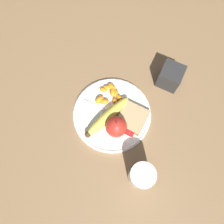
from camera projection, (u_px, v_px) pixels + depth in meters
The scene contains 19 objects.
ground_plane at pixel (112, 115), 0.76m from camera, with size 3.00×3.00×0.00m, color olive.
plate at pixel (112, 114), 0.75m from camera, with size 0.27×0.27×0.01m.
juice_glass at pixel (141, 176), 0.65m from camera, with size 0.07×0.07×0.11m.
apple at pixel (116, 127), 0.70m from camera, with size 0.07×0.07×0.08m.
banana at pixel (107, 117), 0.73m from camera, with size 0.19×0.10×0.04m.
bread_slice at pixel (132, 118), 0.73m from camera, with size 0.10×0.09×0.02m.
fork at pixel (113, 113), 0.75m from camera, with size 0.03×0.19×0.00m.
jam_packet at pixel (130, 131), 0.72m from camera, with size 0.04×0.03×0.02m.
orange_segment_0 at pixel (100, 99), 0.75m from camera, with size 0.04×0.03×0.02m.
orange_segment_1 at pixel (103, 90), 0.77m from camera, with size 0.02×0.03×0.02m.
orange_segment_2 at pixel (116, 93), 0.76m from camera, with size 0.03×0.02×0.02m.
orange_segment_3 at pixel (119, 97), 0.76m from camera, with size 0.03×0.03×0.02m.
orange_segment_4 at pixel (113, 109), 0.74m from camera, with size 0.03×0.04×0.02m.
orange_segment_5 at pixel (112, 87), 0.77m from camera, with size 0.03×0.04×0.02m.
orange_segment_6 at pixel (113, 92), 0.76m from camera, with size 0.04×0.03×0.02m.
orange_segment_7 at pixel (107, 87), 0.77m from camera, with size 0.02×0.03×0.01m.
orange_segment_8 at pixel (104, 101), 0.75m from camera, with size 0.03×0.04×0.02m.
orange_segment_9 at pixel (116, 102), 0.75m from camera, with size 0.03×0.03×0.02m.
condiment_caddy at pixel (170, 76), 0.76m from camera, with size 0.07×0.07×0.08m.
Camera 1 is at (-0.20, -0.10, 0.73)m, focal length 35.00 mm.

